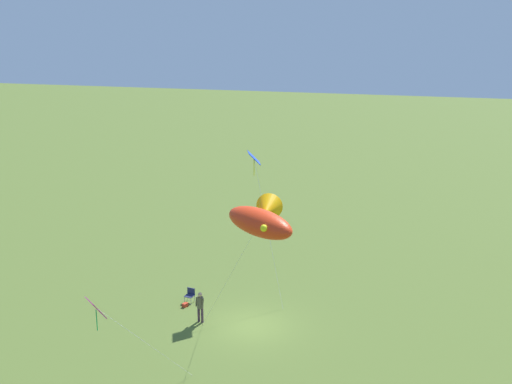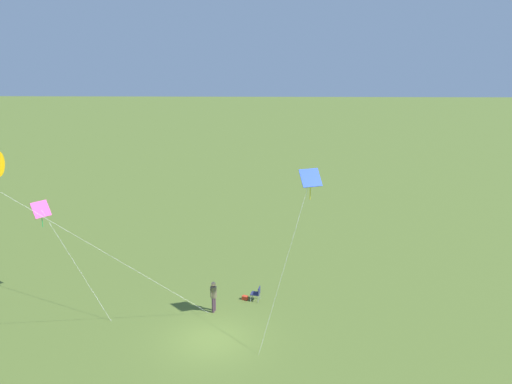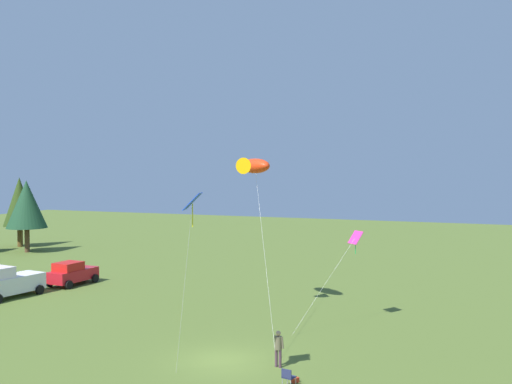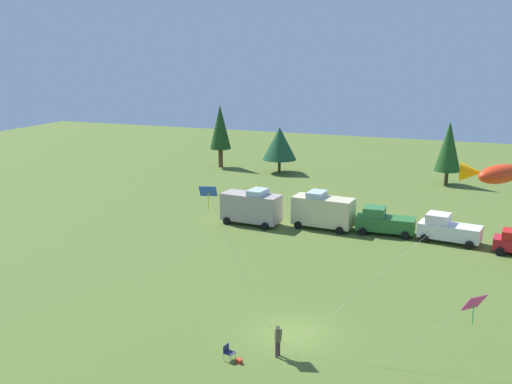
{
  "view_description": "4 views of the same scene",
  "coord_description": "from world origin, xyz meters",
  "px_view_note": "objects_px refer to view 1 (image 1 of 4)",
  "views": [
    {
      "loc": [
        33.74,
        7.02,
        17.96
      ],
      "look_at": [
        -2.51,
        -0.28,
        6.74
      ],
      "focal_mm": 50.0,
      "sensor_mm": 36.0,
      "label": 1
    },
    {
      "loc": [
        -2.57,
        25.87,
        15.83
      ],
      "look_at": [
        -2.17,
        0.31,
        7.74
      ],
      "focal_mm": 42.0,
      "sensor_mm": 36.0,
      "label": 2
    },
    {
      "loc": [
        -26.19,
        -12.17,
        9.46
      ],
      "look_at": [
        -2.25,
        -2.63,
        8.39
      ],
      "focal_mm": 42.0,
      "sensor_mm": 36.0,
      "label": 3
    },
    {
      "loc": [
        9.39,
        -29.9,
        15.73
      ],
      "look_at": [
        -2.49,
        0.82,
        7.86
      ],
      "focal_mm": 42.0,
      "sensor_mm": 36.0,
      "label": 4
    }
  ],
  "objects_px": {
    "person_kite_flyer": "(200,305)",
    "kite_diamond_rainbow": "(98,310)",
    "backpack_on_grass": "(185,305)",
    "kite_large_fish": "(262,219)",
    "folding_chair": "(190,294)",
    "kite_diamond_blue": "(255,162)"
  },
  "relations": [
    {
      "from": "kite_diamond_blue",
      "to": "backpack_on_grass",
      "type": "bearing_deg",
      "value": -47.09
    },
    {
      "from": "person_kite_flyer",
      "to": "kite_diamond_rainbow",
      "type": "relative_size",
      "value": 0.31
    },
    {
      "from": "kite_diamond_blue",
      "to": "person_kite_flyer",
      "type": "bearing_deg",
      "value": -22.92
    },
    {
      "from": "backpack_on_grass",
      "to": "kite_large_fish",
      "type": "distance_m",
      "value": 16.18
    },
    {
      "from": "person_kite_flyer",
      "to": "folding_chair",
      "type": "xyz_separation_m",
      "value": [
        -2.29,
        -1.26,
        -0.53
      ]
    },
    {
      "from": "kite_diamond_blue",
      "to": "folding_chair",
      "type": "bearing_deg",
      "value": -52.8
    },
    {
      "from": "kite_diamond_rainbow",
      "to": "backpack_on_grass",
      "type": "bearing_deg",
      "value": 178.97
    },
    {
      "from": "person_kite_flyer",
      "to": "backpack_on_grass",
      "type": "relative_size",
      "value": 5.44
    },
    {
      "from": "backpack_on_grass",
      "to": "kite_large_fish",
      "type": "bearing_deg",
      "value": 30.13
    },
    {
      "from": "person_kite_flyer",
      "to": "kite_large_fish",
      "type": "relative_size",
      "value": 0.16
    },
    {
      "from": "backpack_on_grass",
      "to": "kite_diamond_rainbow",
      "type": "relative_size",
      "value": 0.06
    },
    {
      "from": "backpack_on_grass",
      "to": "kite_large_fish",
      "type": "height_order",
      "value": "kite_large_fish"
    },
    {
      "from": "person_kite_flyer",
      "to": "folding_chair",
      "type": "height_order",
      "value": "person_kite_flyer"
    },
    {
      "from": "kite_diamond_rainbow",
      "to": "person_kite_flyer",
      "type": "bearing_deg",
      "value": 170.46
    },
    {
      "from": "person_kite_flyer",
      "to": "kite_diamond_blue",
      "type": "bearing_deg",
      "value": 173.32
    },
    {
      "from": "folding_chair",
      "to": "backpack_on_grass",
      "type": "bearing_deg",
      "value": 2.61
    },
    {
      "from": "folding_chair",
      "to": "kite_diamond_blue",
      "type": "distance_m",
      "value": 8.46
    },
    {
      "from": "backpack_on_grass",
      "to": "person_kite_flyer",
      "type": "bearing_deg",
      "value": 39.93
    },
    {
      "from": "folding_chair",
      "to": "backpack_on_grass",
      "type": "xyz_separation_m",
      "value": [
        0.66,
        -0.11,
        -0.38
      ]
    },
    {
      "from": "kite_large_fish",
      "to": "kite_diamond_blue",
      "type": "relative_size",
      "value": 1.33
    },
    {
      "from": "person_kite_flyer",
      "to": "kite_diamond_rainbow",
      "type": "distance_m",
      "value": 10.27
    },
    {
      "from": "folding_chair",
      "to": "kite_large_fish",
      "type": "xyz_separation_m",
      "value": [
        12.03,
        6.49,
        9.06
      ]
    }
  ]
}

